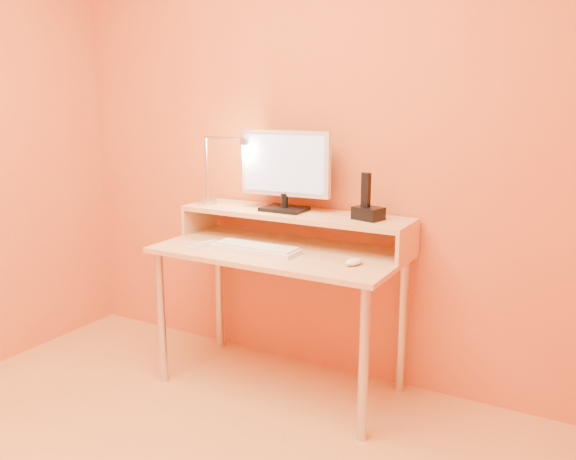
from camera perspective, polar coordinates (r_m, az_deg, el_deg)
The scene contains 25 objects.
wall_back at distance 3.06m, azimuth 2.17°, elevation 9.14°, with size 3.00×0.04×2.50m, color #CA6E2D.
desk_leg_fl at distance 3.09m, azimuth -12.15°, elevation -8.29°, with size 0.04×0.04×0.69m, color silver.
desk_leg_fr at distance 2.55m, azimuth 7.31°, elevation -12.79°, with size 0.04×0.04×0.69m, color silver.
desk_leg_bl at distance 3.46m, azimuth -6.68°, elevation -5.79°, with size 0.04×0.04×0.69m, color silver.
desk_leg_br at distance 2.98m, azimuth 10.96°, elevation -9.02°, with size 0.04×0.04×0.69m, color silver.
desk_lower at distance 2.86m, azimuth -0.84°, elevation -2.12°, with size 1.20×0.60×0.03m, color #DCAE73.
shelf_riser_left at distance 3.29m, azimuth -8.48°, elevation 1.13°, with size 0.02×0.30×0.14m, color #DCAE73.
shelf_riser_right at distance 2.75m, azimuth 11.50°, elevation -1.31°, with size 0.02×0.30×0.14m, color #DCAE73.
desk_shelf at distance 2.96m, azimuth 0.61°, elevation 1.54°, with size 1.20×0.30×0.03m, color #DCAE73.
monitor_foot at distance 2.98m, azimuth -0.35°, elevation 2.05°, with size 0.22×0.16×0.02m, color black.
monitor_neck at distance 2.97m, azimuth -0.35°, elevation 2.88°, with size 0.04×0.04×0.07m, color black.
monitor_panel at distance 2.95m, azimuth -0.26°, elevation 6.45°, with size 0.48×0.04×0.32m, color silver.
monitor_back at distance 2.97m, azimuth -0.04°, elevation 6.49°, with size 0.43×0.01×0.28m, color black.
monitor_screen at distance 2.94m, azimuth -0.44°, elevation 6.41°, with size 0.43×0.00×0.28m, color #A2B3DE.
lamp_base at distance 3.20m, azimuth -7.77°, elevation 2.75°, with size 0.10×0.10×0.03m, color silver.
lamp_post at distance 3.17m, azimuth -7.87°, elevation 5.90°, with size 0.01×0.01×0.33m, color silver.
lamp_arm at distance 3.09m, azimuth -6.16°, elevation 8.84°, with size 0.01×0.01×0.24m, color silver.
lamp_head at distance 3.02m, azimuth -4.28°, elevation 8.50°, with size 0.04×0.04×0.03m, color silver.
lamp_bulb at distance 3.02m, azimuth -4.27°, elevation 8.20°, with size 0.03×0.03×0.00m, color #FFEAC6.
phone_dock at distance 2.78m, azimuth 7.76°, elevation 1.61°, with size 0.13×0.10×0.06m, color black.
phone_handset at distance 2.77m, azimuth 7.54°, elevation 3.87°, with size 0.04×0.03×0.16m, color black.
phone_led at distance 2.72m, azimuth 8.24°, elevation 1.33°, with size 0.01×0.00×0.04m, color #1E6DFE.
keyboard at distance 2.83m, azimuth -3.11°, elevation -1.84°, with size 0.43×0.14×0.02m, color white.
mouse at distance 2.61m, azimuth 6.36°, elevation -3.06°, with size 0.05×0.10×0.03m, color white.
remote_control at distance 2.93m, azimuth -8.12°, elevation -1.45°, with size 0.05×0.17×0.02m, color white.
Camera 1 is at (1.39, -1.22, 1.45)m, focal length 36.82 mm.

